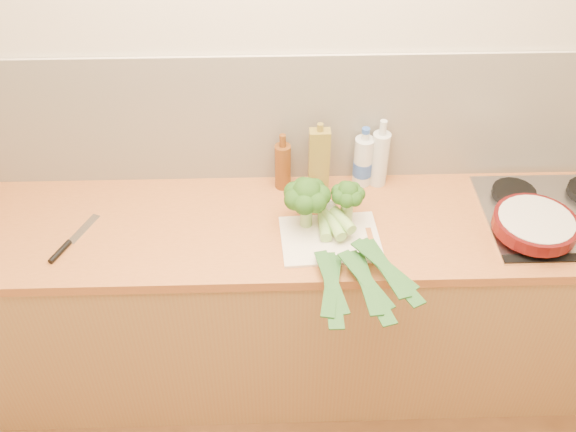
{
  "coord_description": "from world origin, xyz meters",
  "views": [
    {
      "loc": [
        -0.07,
        -0.61,
        2.51
      ],
      "look_at": [
        -0.02,
        1.1,
        1.02
      ],
      "focal_mm": 40.0,
      "sensor_mm": 36.0,
      "label": 1
    }
  ],
  "objects_px": {
    "gas_hob": "(562,215)",
    "chefs_knife": "(66,246)",
    "skillet": "(536,224)",
    "chopping_board": "(330,239)"
  },
  "relations": [
    {
      "from": "gas_hob",
      "to": "chefs_knife",
      "type": "height_order",
      "value": "gas_hob"
    },
    {
      "from": "gas_hob",
      "to": "skillet",
      "type": "bearing_deg",
      "value": -145.41
    },
    {
      "from": "gas_hob",
      "to": "chefs_knife",
      "type": "relative_size",
      "value": 2.16
    },
    {
      "from": "skillet",
      "to": "chopping_board",
      "type": "bearing_deg",
      "value": 170.62
    },
    {
      "from": "chopping_board",
      "to": "skillet",
      "type": "bearing_deg",
      "value": -3.8
    },
    {
      "from": "skillet",
      "to": "gas_hob",
      "type": "bearing_deg",
      "value": 25.58
    },
    {
      "from": "chopping_board",
      "to": "skillet",
      "type": "relative_size",
      "value": 0.81
    },
    {
      "from": "chopping_board",
      "to": "chefs_knife",
      "type": "bearing_deg",
      "value": 177.27
    },
    {
      "from": "chefs_knife",
      "to": "skillet",
      "type": "height_order",
      "value": "skillet"
    },
    {
      "from": "chopping_board",
      "to": "skillet",
      "type": "distance_m",
      "value": 0.75
    }
  ]
}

